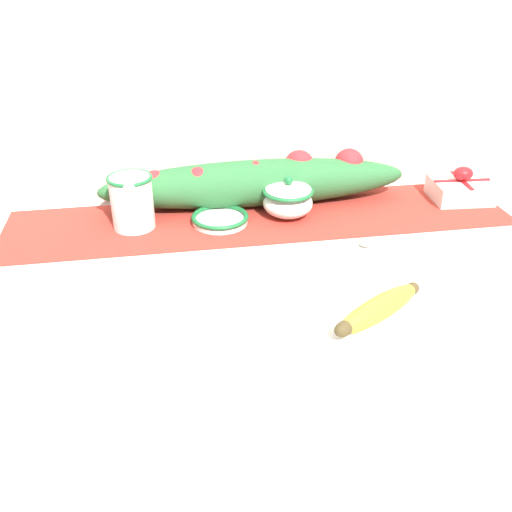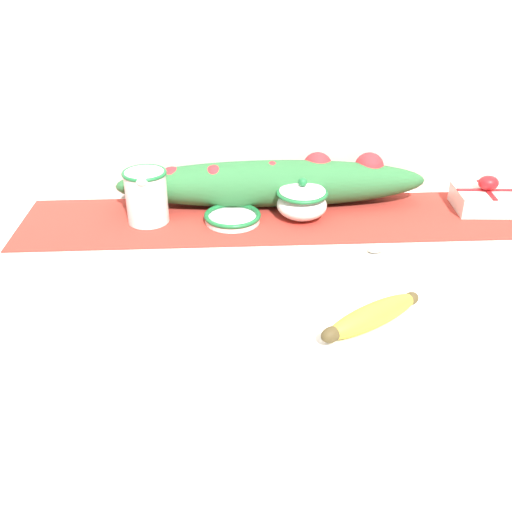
% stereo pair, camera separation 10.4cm
% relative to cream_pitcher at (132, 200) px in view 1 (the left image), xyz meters
% --- Properties ---
extents(countertop, '(1.23, 0.73, 0.87)m').
position_rel_cream_pitcher_xyz_m(countertop, '(0.28, -0.23, -0.50)').
color(countertop, silver).
rests_on(countertop, ground_plane).
extents(back_wall, '(2.03, 0.04, 2.40)m').
position_rel_cream_pitcher_xyz_m(back_wall, '(0.28, 0.16, 0.27)').
color(back_wall, silver).
rests_on(back_wall, ground_plane).
extents(table_runner, '(1.13, 0.26, 0.00)m').
position_rel_cream_pitcher_xyz_m(table_runner, '(0.28, -0.00, -0.06)').
color(table_runner, '#B23328').
rests_on(table_runner, countertop).
extents(cream_pitcher, '(0.10, 0.12, 0.12)m').
position_rel_cream_pitcher_xyz_m(cream_pitcher, '(0.00, 0.00, 0.00)').
color(cream_pitcher, white).
rests_on(cream_pitcher, countertop).
extents(sugar_bowl, '(0.12, 0.12, 0.10)m').
position_rel_cream_pitcher_xyz_m(sugar_bowl, '(0.34, -0.00, -0.02)').
color(sugar_bowl, white).
rests_on(sugar_bowl, countertop).
extents(small_dish, '(0.13, 0.13, 0.02)m').
position_rel_cream_pitcher_xyz_m(small_dish, '(0.19, -0.01, -0.05)').
color(small_dish, white).
rests_on(small_dish, countertop).
extents(banana, '(0.19, 0.14, 0.04)m').
position_rel_cream_pitcher_xyz_m(banana, '(0.41, -0.42, -0.05)').
color(banana, yellow).
rests_on(banana, countertop).
extents(spoon, '(0.16, 0.07, 0.01)m').
position_rel_cream_pitcher_xyz_m(spoon, '(0.46, -0.17, -0.06)').
color(spoon, '#A89E89').
rests_on(spoon, countertop).
extents(gift_box, '(0.14, 0.12, 0.08)m').
position_rel_cream_pitcher_xyz_m(gift_box, '(0.77, 0.02, -0.04)').
color(gift_box, silver).
rests_on(gift_box, countertop).
extents(poinsettia_garland, '(0.72, 0.12, 0.12)m').
position_rel_cream_pitcher_xyz_m(poinsettia_garland, '(0.29, 0.07, -0.01)').
color(poinsettia_garland, '#2D6B38').
rests_on(poinsettia_garland, countertop).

